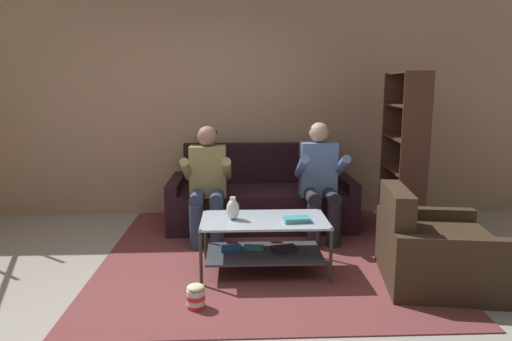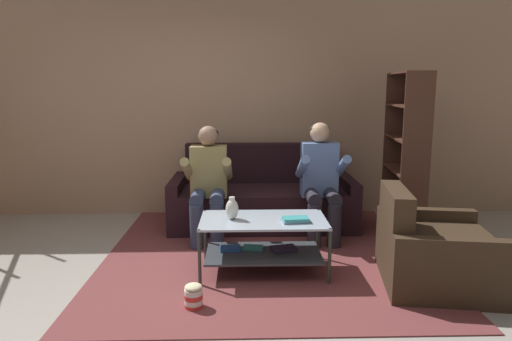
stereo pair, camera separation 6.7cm
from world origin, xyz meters
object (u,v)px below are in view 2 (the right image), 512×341
object	(u,v)px
vase	(232,209)
popcorn_tub	(194,296)
person_seated_left	(208,179)
book_stack	(296,220)
couch	(262,199)
person_seated_right	(321,177)
armchair	(432,252)
coffee_table	(263,237)
bookshelf	(407,166)

from	to	relation	value
vase	popcorn_tub	xyz separation A→B (m)	(-0.27, -0.67, -0.48)
person_seated_left	book_stack	world-z (taller)	person_seated_left
couch	book_stack	bearing A→B (deg)	-81.67
person_seated_left	person_seated_right	xyz separation A→B (m)	(1.17, 0.00, 0.02)
person_seated_left	vase	distance (m)	0.90
popcorn_tub	vase	bearing A→B (deg)	68.03
armchair	popcorn_tub	world-z (taller)	armchair
person_seated_right	coffee_table	size ratio (longest dim) A/B	1.14
person_seated_right	bookshelf	world-z (taller)	bookshelf
couch	person_seated_left	bearing A→B (deg)	-137.29
person_seated_right	armchair	xyz separation A→B (m)	(0.73, -1.15, -0.41)
person_seated_right	popcorn_tub	distance (m)	2.01
coffee_table	couch	bearing A→B (deg)	87.82
person_seated_right	popcorn_tub	xyz separation A→B (m)	(-1.17, -1.53, -0.58)
couch	person_seated_right	size ratio (longest dim) A/B	1.70
couch	popcorn_tub	distance (m)	2.16
vase	person_seated_left	bearing A→B (deg)	107.27
couch	vase	world-z (taller)	couch
coffee_table	vase	size ratio (longest dim) A/B	5.52
vase	popcorn_tub	world-z (taller)	vase
armchair	popcorn_tub	distance (m)	1.95
person_seated_left	book_stack	size ratio (longest dim) A/B	4.75
couch	book_stack	distance (m)	1.53
person_seated_left	popcorn_tub	xyz separation A→B (m)	(-0.00, -1.52, -0.56)
person_seated_left	bookshelf	bearing A→B (deg)	6.63
vase	armchair	size ratio (longest dim) A/B	0.19
person_seated_right	armchair	world-z (taller)	person_seated_right
couch	bookshelf	size ratio (longest dim) A/B	1.19
couch	armchair	distance (m)	2.14
bookshelf	popcorn_tub	size ratio (longest dim) A/B	9.29
person_seated_left	popcorn_tub	bearing A→B (deg)	-90.10
couch	person_seated_right	xyz separation A→B (m)	(0.59, -0.54, 0.37)
armchair	bookshelf	bearing A→B (deg)	79.31
person_seated_left	armchair	bearing A→B (deg)	-31.01
book_stack	popcorn_tub	bearing A→B (deg)	-144.90
vase	book_stack	size ratio (longest dim) A/B	0.78
coffee_table	book_stack	xyz separation A→B (m)	(0.27, -0.10, 0.18)
book_stack	bookshelf	xyz separation A→B (m)	(1.36, 1.21, 0.25)
vase	bookshelf	size ratio (longest dim) A/B	0.11
coffee_table	popcorn_tub	distance (m)	0.88
couch	person_seated_right	world-z (taller)	person_seated_right
armchair	popcorn_tub	size ratio (longest dim) A/B	5.59
armchair	couch	bearing A→B (deg)	128.01
couch	popcorn_tub	bearing A→B (deg)	-105.90
person_seated_right	coffee_table	distance (m)	1.13
person_seated_left	armchair	world-z (taller)	person_seated_left
couch	person_seated_left	xyz separation A→B (m)	(-0.59, -0.54, 0.36)
person_seated_right	armchair	size ratio (longest dim) A/B	1.17
person_seated_left	vase	world-z (taller)	person_seated_left
book_stack	popcorn_tub	size ratio (longest dim) A/B	1.34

